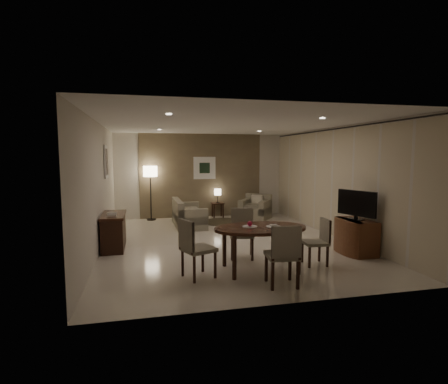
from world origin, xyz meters
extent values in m
cube|color=beige|center=(0.00, 0.00, 0.00)|extent=(5.50, 7.00, 0.00)
cube|color=white|center=(0.00, 0.00, 2.70)|extent=(5.50, 7.00, 0.00)
cube|color=#736447|center=(0.00, 3.50, 1.35)|extent=(5.50, 0.00, 2.70)
cube|color=beige|center=(-2.75, 0.00, 1.35)|extent=(0.00, 7.00, 2.70)
cube|color=beige|center=(2.75, 0.00, 1.35)|extent=(0.00, 7.00, 2.70)
cube|color=#736447|center=(0.00, 3.48, 1.35)|extent=(3.96, 0.03, 2.70)
cylinder|color=black|center=(2.68, 0.00, 2.64)|extent=(0.03, 6.80, 0.03)
cube|color=silver|center=(0.10, 3.46, 1.60)|extent=(0.72, 0.03, 0.72)
cube|color=black|center=(0.10, 3.44, 1.60)|extent=(0.34, 0.01, 0.34)
cube|color=silver|center=(-2.72, 1.20, 1.85)|extent=(0.03, 0.60, 0.80)
cube|color=gray|center=(-2.71, 1.20, 1.85)|extent=(0.01, 0.46, 0.64)
cylinder|color=white|center=(-1.40, -1.80, 2.69)|extent=(0.10, 0.10, 0.01)
cylinder|color=white|center=(1.40, -1.80, 2.69)|extent=(0.10, 0.10, 0.01)
cylinder|color=white|center=(-1.40, 1.80, 2.69)|extent=(0.10, 0.10, 0.01)
cylinder|color=white|center=(1.40, 1.80, 2.69)|extent=(0.10, 0.10, 0.01)
cylinder|color=white|center=(-0.05, -2.03, 0.77)|extent=(0.26, 0.26, 0.02)
cylinder|color=white|center=(0.35, -2.13, 0.77)|extent=(0.26, 0.26, 0.02)
sphere|color=#B41436|center=(-0.05, -2.03, 0.83)|extent=(0.09, 0.09, 0.09)
cube|color=white|center=(0.35, -2.13, 0.80)|extent=(0.12, 0.08, 0.03)
cylinder|color=#3A3320|center=(0.49, 2.40, 0.01)|extent=(1.31, 1.31, 0.01)
camera|label=1|loc=(-1.83, -7.75, 2.01)|focal=28.00mm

